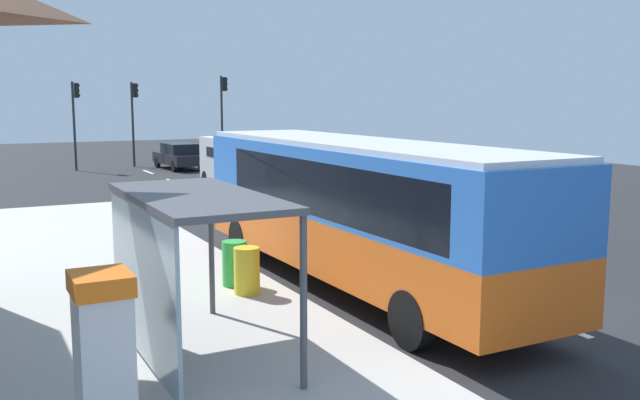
# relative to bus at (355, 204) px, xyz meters

# --- Properties ---
(ground_plane) EXTENTS (56.00, 92.00, 0.04)m
(ground_plane) POSITION_rel_bus_xyz_m (1.71, 11.35, -1.86)
(ground_plane) COLOR #262628
(sidewalk_platform) EXTENTS (6.20, 30.00, 0.18)m
(sidewalk_platform) POSITION_rel_bus_xyz_m (-4.69, -0.65, -1.75)
(sidewalk_platform) COLOR beige
(sidewalk_platform) RESTS_ON ground
(lane_stripe_seg_1) EXTENTS (0.16, 2.20, 0.01)m
(lane_stripe_seg_1) POSITION_rel_bus_xyz_m (1.96, -3.65, -1.84)
(lane_stripe_seg_1) COLOR silver
(lane_stripe_seg_1) RESTS_ON ground
(lane_stripe_seg_2) EXTENTS (0.16, 2.20, 0.01)m
(lane_stripe_seg_2) POSITION_rel_bus_xyz_m (1.96, 1.35, -1.84)
(lane_stripe_seg_2) COLOR silver
(lane_stripe_seg_2) RESTS_ON ground
(lane_stripe_seg_3) EXTENTS (0.16, 2.20, 0.01)m
(lane_stripe_seg_3) POSITION_rel_bus_xyz_m (1.96, 6.35, -1.84)
(lane_stripe_seg_3) COLOR silver
(lane_stripe_seg_3) RESTS_ON ground
(lane_stripe_seg_4) EXTENTS (0.16, 2.20, 0.01)m
(lane_stripe_seg_4) POSITION_rel_bus_xyz_m (1.96, 11.35, -1.84)
(lane_stripe_seg_4) COLOR silver
(lane_stripe_seg_4) RESTS_ON ground
(lane_stripe_seg_5) EXTENTS (0.16, 2.20, 0.01)m
(lane_stripe_seg_5) POSITION_rel_bus_xyz_m (1.96, 16.35, -1.84)
(lane_stripe_seg_5) COLOR silver
(lane_stripe_seg_5) RESTS_ON ground
(lane_stripe_seg_6) EXTENTS (0.16, 2.20, 0.01)m
(lane_stripe_seg_6) POSITION_rel_bus_xyz_m (1.96, 21.35, -1.84)
(lane_stripe_seg_6) COLOR silver
(lane_stripe_seg_6) RESTS_ON ground
(lane_stripe_seg_7) EXTENTS (0.16, 2.20, 0.01)m
(lane_stripe_seg_7) POSITION_rel_bus_xyz_m (1.96, 26.35, -1.84)
(lane_stripe_seg_7) COLOR silver
(lane_stripe_seg_7) RESTS_ON ground
(bus) EXTENTS (2.61, 11.03, 3.21)m
(bus) POSITION_rel_bus_xyz_m (0.00, 0.00, 0.00)
(bus) COLOR orange
(bus) RESTS_ON ground
(white_van) EXTENTS (2.12, 5.24, 2.30)m
(white_van) POSITION_rel_bus_xyz_m (3.91, 17.14, -0.50)
(white_van) COLOR white
(white_van) RESTS_ON ground
(sedan_near) EXTENTS (2.05, 4.50, 1.52)m
(sedan_near) POSITION_rel_bus_xyz_m (4.02, 27.24, -1.05)
(sedan_near) COLOR black
(sedan_near) RESTS_ON ground
(ticket_machine) EXTENTS (0.66, 0.76, 1.94)m
(ticket_machine) POSITION_rel_bus_xyz_m (-6.16, -4.81, -0.67)
(ticket_machine) COLOR silver
(ticket_machine) RESTS_ON sidewalk_platform
(recycling_bin_yellow) EXTENTS (0.52, 0.52, 0.95)m
(recycling_bin_yellow) POSITION_rel_bus_xyz_m (-2.49, 0.03, -1.19)
(recycling_bin_yellow) COLOR yellow
(recycling_bin_yellow) RESTS_ON sidewalk_platform
(recycling_bin_green) EXTENTS (0.52, 0.52, 0.95)m
(recycling_bin_green) POSITION_rel_bus_xyz_m (-2.49, 0.73, -1.19)
(recycling_bin_green) COLOR green
(recycling_bin_green) RESTS_ON sidewalk_platform
(traffic_light_near_side) EXTENTS (0.49, 0.28, 5.49)m
(traffic_light_near_side) POSITION_rel_bus_xyz_m (7.21, 28.41, 1.78)
(traffic_light_near_side) COLOR #2D2D2D
(traffic_light_near_side) RESTS_ON ground
(traffic_light_far_side) EXTENTS (0.49, 0.28, 5.06)m
(traffic_light_far_side) POSITION_rel_bus_xyz_m (-1.39, 29.21, 1.52)
(traffic_light_far_side) COLOR #2D2D2D
(traffic_light_far_side) RESTS_ON ground
(traffic_light_median) EXTENTS (0.49, 0.28, 5.09)m
(traffic_light_median) POSITION_rel_bus_xyz_m (2.11, 30.01, 1.54)
(traffic_light_median) COLOR #2D2D2D
(traffic_light_median) RESTS_ON ground
(bus_shelter) EXTENTS (1.80, 4.00, 2.50)m
(bus_shelter) POSITION_rel_bus_xyz_m (-4.70, -2.81, 0.25)
(bus_shelter) COLOR #4C4C51
(bus_shelter) RESTS_ON sidewalk_platform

